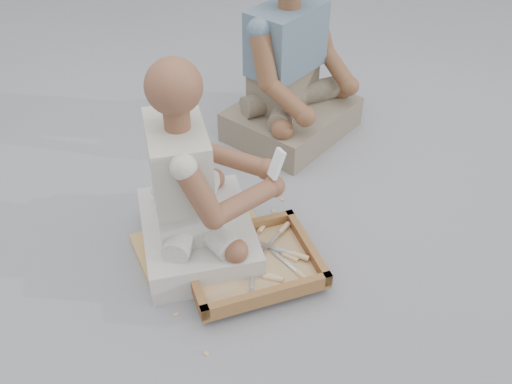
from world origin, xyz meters
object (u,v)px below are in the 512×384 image
craftsman (193,193)px  companion (291,77)px  carved_panel (204,246)px  tool_tray (251,263)px

craftsman → companion: 1.01m
carved_panel → tool_tray: tool_tray is taller
carved_panel → companion: (0.78, 0.64, 0.31)m
carved_panel → companion: size_ratio=0.55×
carved_panel → craftsman: 0.28m
companion → tool_tray: bearing=28.7°
carved_panel → tool_tray: 0.25m
carved_panel → craftsman: (-0.02, 0.02, 0.28)m
carved_panel → tool_tray: size_ratio=0.96×
tool_tray → craftsman: 0.36m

